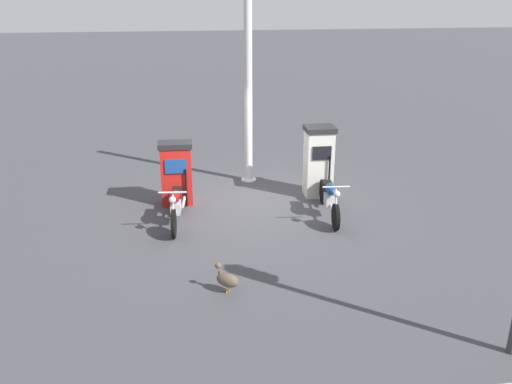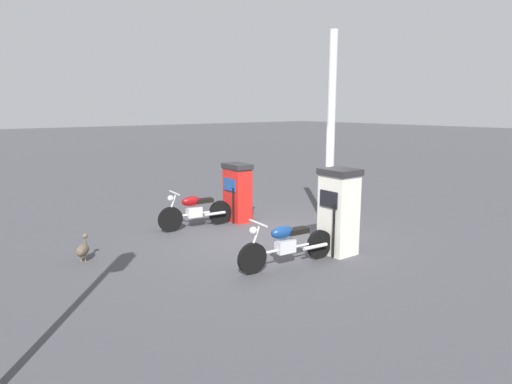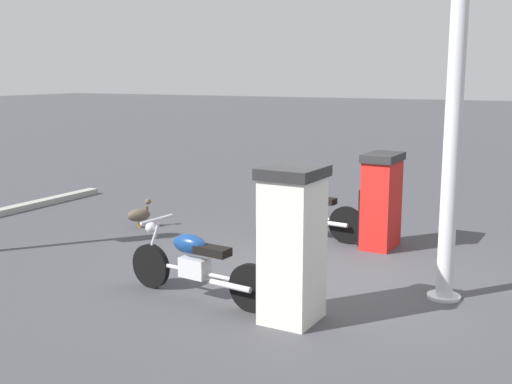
{
  "view_description": "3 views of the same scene",
  "coord_description": "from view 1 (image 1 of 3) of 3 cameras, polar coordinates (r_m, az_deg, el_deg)",
  "views": [
    {
      "loc": [
        11.55,
        -1.8,
        4.64
      ],
      "look_at": [
        1.13,
        -0.06,
        0.7
      ],
      "focal_mm": 37.62,
      "sensor_mm": 36.0,
      "label": 1
    },
    {
      "loc": [
        6.41,
        7.39,
        2.89
      ],
      "look_at": [
        0.82,
        0.42,
        1.19
      ],
      "focal_mm": 31.51,
      "sensor_mm": 36.0,
      "label": 2
    },
    {
      "loc": [
        -2.98,
        7.8,
        2.68
      ],
      "look_at": [
        0.86,
        0.37,
        1.12
      ],
      "focal_mm": 44.84,
      "sensor_mm": 36.0,
      "label": 3
    }
  ],
  "objects": [
    {
      "name": "ground_plane",
      "position": [
        12.57,
        -0.57,
        -1.17
      ],
      "size": [
        120.0,
        120.0,
        0.0
      ],
      "primitive_type": "plane",
      "color": "#424247"
    },
    {
      "name": "fuel_pump_near",
      "position": [
        12.43,
        -8.45,
        2.03
      ],
      "size": [
        0.56,
        0.78,
        1.48
      ],
      "color": "red",
      "rests_on": "ground"
    },
    {
      "name": "fuel_pump_far",
      "position": [
        12.88,
        6.67,
        3.3
      ],
      "size": [
        0.67,
        0.72,
        1.71
      ],
      "color": "silver",
      "rests_on": "ground"
    },
    {
      "name": "motorcycle_near_pump",
      "position": [
        11.37,
        -8.51,
        -1.36
      ],
      "size": [
        1.91,
        0.57,
        0.94
      ],
      "color": "black",
      "rests_on": "ground"
    },
    {
      "name": "motorcycle_far_pump",
      "position": [
        11.81,
        7.84,
        -0.59
      ],
      "size": [
        2.09,
        0.6,
        0.92
      ],
      "color": "black",
      "rests_on": "ground"
    },
    {
      "name": "wandering_duck",
      "position": [
        8.88,
        -3.09,
        -9.26
      ],
      "size": [
        0.41,
        0.46,
        0.5
      ],
      "color": "brown",
      "rests_on": "ground"
    },
    {
      "name": "canopy_support_pole",
      "position": [
        13.53,
        -0.83,
        10.22
      ],
      "size": [
        0.4,
        0.4,
        4.61
      ],
      "color": "silver",
      "rests_on": "ground"
    }
  ]
}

